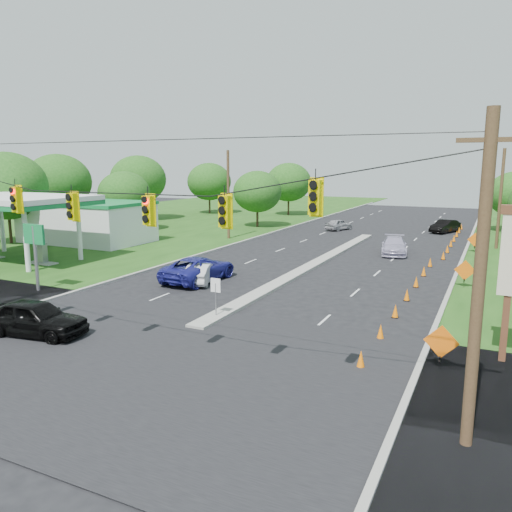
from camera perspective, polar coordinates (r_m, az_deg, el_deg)
The scene contains 41 objects.
ground at distance 20.65m, azimuth -13.17°, elevation -11.47°, with size 160.00×160.00×0.00m, color black.
grass_left at distance 55.25m, azimuth -24.54°, elevation 1.59°, with size 40.00×160.00×0.06m, color #1E4714.
cross_street at distance 20.65m, azimuth -13.17°, elevation -11.47°, with size 160.00×14.00×0.02m, color black.
curb_left at distance 50.62m, azimuth -0.76°, elevation 1.81°, with size 0.25×110.00×0.16m, color gray.
curb_right at distance 45.47m, azimuth 22.67°, elevation 0.00°, with size 0.25×110.00×0.16m, color gray.
median at distance 38.57m, azimuth 6.73°, elevation -1.00°, with size 1.00×34.00×0.18m, color gray.
median_sign at distance 24.89m, azimuth -4.63°, elevation -3.88°, with size 0.55×0.06×2.05m.
signal_span at distance 18.66m, azimuth -15.85°, elevation 1.92°, with size 25.60×0.32×9.00m.
utility_pole_far_left at distance 51.26m, azimuth -3.19°, elevation 6.96°, with size 0.28×0.28×9.00m, color #422D1C.
utility_pole_far_right at distance 49.87m, azimuth 26.14°, elevation 5.82°, with size 0.28×0.28×9.00m, color #422D1C.
gas_station at distance 50.40m, azimuth -19.89°, elevation 4.10°, with size 18.40×19.70×5.20m.
cone_0 at distance 19.65m, azimuth 11.89°, elevation -11.47°, with size 0.32×0.32×0.70m, color orange.
cone_1 at distance 22.86m, azimuth 14.05°, elevation -8.39°, with size 0.32×0.32×0.70m, color orange.
cone_2 at distance 26.15m, azimuth 15.64°, elevation -6.06°, with size 0.32×0.32×0.70m, color orange.
cone_3 at distance 29.49m, azimuth 16.87°, elevation -4.26°, with size 0.32×0.32×0.70m, color orange.
cone_4 at distance 32.86m, azimuth 17.84°, elevation -2.82°, with size 0.32×0.32×0.70m, color orange.
cone_5 at distance 36.26m, azimuth 18.63°, elevation -1.65°, with size 0.32×0.32×0.70m, color orange.
cone_6 at distance 39.67m, azimuth 19.28°, elevation -0.69°, with size 0.32×0.32×0.70m, color orange.
cone_7 at distance 43.04m, azimuth 20.62°, elevation 0.07°, with size 0.32×0.32×0.70m, color orange.
cone_8 at distance 46.48m, azimuth 21.03°, elevation 0.77°, with size 0.32×0.32×0.70m, color orange.
cone_9 at distance 49.93m, azimuth 21.38°, elevation 1.37°, with size 0.32×0.32×0.70m, color orange.
cone_10 at distance 53.39m, azimuth 21.69°, elevation 1.90°, with size 0.32×0.32×0.70m, color orange.
cone_11 at distance 56.85m, azimuth 21.96°, elevation 2.36°, with size 0.32×0.32×0.70m, color orange.
cone_12 at distance 60.32m, azimuth 22.20°, elevation 2.77°, with size 0.32×0.32×0.70m, color orange.
cone_13 at distance 63.79m, azimuth 22.41°, elevation 3.13°, with size 0.32×0.32×0.70m, color orange.
work_sign_0 at distance 19.93m, azimuth 20.40°, elevation -9.32°, with size 1.27×0.58×1.37m.
work_sign_1 at distance 33.45m, azimuth 22.77°, elevation -1.61°, with size 1.27×0.58×1.37m.
work_sign_2 at distance 47.25m, azimuth 23.75°, elevation 1.63°, with size 1.27×0.58×1.37m.
tree_1 at distance 53.51m, azimuth -26.64°, elevation 7.18°, with size 7.56×7.56×8.82m.
tree_2 at distance 58.98m, azimuth -14.83°, elevation 6.93°, with size 5.88×5.88×6.86m.
tree_3 at distance 70.45m, azimuth -13.31°, elevation 8.52°, with size 7.56×7.56×8.82m.
tree_4 at distance 78.01m, azimuth -5.37°, elevation 8.46°, with size 6.72×6.72×7.84m.
tree_5 at distance 60.83m, azimuth 0.16°, elevation 7.37°, with size 5.88×5.88×6.86m.
tree_6 at distance 75.32m, azimuth 3.76°, elevation 8.41°, with size 6.72×6.72×7.84m.
tree_14 at distance 63.03m, azimuth -21.68°, elevation 7.88°, with size 7.56×7.56×8.82m.
black_sedan at distance 24.62m, azimuth -23.93°, elevation -6.49°, with size 1.93×4.81×1.64m, color black.
white_sedan at distance 32.59m, azimuth -6.29°, elevation -1.93°, with size 1.39×3.99×1.32m, color silver.
blue_pickup at distance 33.10m, azimuth -6.57°, elevation -1.46°, with size 2.72×5.89×1.64m, color navy.
silver_car_far at distance 44.33m, azimuth 15.51°, elevation 1.15°, with size 2.06×5.06×1.47m, color #B1AAC6.
silver_car_oncoming at distance 59.23m, azimuth 9.42°, elevation 3.57°, with size 1.56×3.87×1.32m, color #959499.
dark_car_receding at distance 60.05m, azimuth 20.80°, elevation 3.20°, with size 1.56×4.48×1.48m, color black.
Camera 1 is at (12.25, -14.77, 7.61)m, focal length 35.00 mm.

